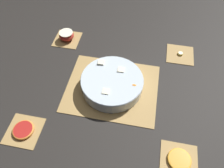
% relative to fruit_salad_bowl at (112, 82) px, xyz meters
% --- Properties ---
extents(ground_plane, '(6.00, 6.00, 0.00)m').
position_rel_fruit_salad_bowl_xyz_m(ground_plane, '(-0.00, -0.00, -0.04)').
color(ground_plane, black).
extents(bamboo_mat_center, '(0.44, 0.36, 0.01)m').
position_rel_fruit_salad_bowl_xyz_m(bamboo_mat_center, '(-0.00, -0.00, -0.04)').
color(bamboo_mat_center, '#A8844C').
rests_on(bamboo_mat_center, ground_plane).
extents(coaster_mat_near_left, '(0.14, 0.14, 0.01)m').
position_rel_fruit_salad_bowl_xyz_m(coaster_mat_near_left, '(-0.32, -0.29, -0.04)').
color(coaster_mat_near_left, '#A8844C').
rests_on(coaster_mat_near_left, ground_plane).
extents(coaster_mat_near_right, '(0.14, 0.14, 0.01)m').
position_rel_fruit_salad_bowl_xyz_m(coaster_mat_near_right, '(0.32, -0.29, -0.04)').
color(coaster_mat_near_right, '#A8844C').
rests_on(coaster_mat_near_right, ground_plane).
extents(coaster_mat_far_left, '(0.14, 0.14, 0.01)m').
position_rel_fruit_salad_bowl_xyz_m(coaster_mat_far_left, '(-0.32, 0.29, -0.04)').
color(coaster_mat_far_left, '#A8844C').
rests_on(coaster_mat_far_left, ground_plane).
extents(coaster_mat_far_right, '(0.14, 0.14, 0.01)m').
position_rel_fruit_salad_bowl_xyz_m(coaster_mat_far_right, '(0.32, 0.29, -0.04)').
color(coaster_mat_far_right, '#A8844C').
rests_on(coaster_mat_far_right, ground_plane).
extents(fruit_salad_bowl, '(0.30, 0.30, 0.08)m').
position_rel_fruit_salad_bowl_xyz_m(fruit_salad_bowl, '(0.00, 0.00, 0.00)').
color(fruit_salad_bowl, silver).
rests_on(fruit_salad_bowl, bamboo_mat_center).
extents(apple_half, '(0.08, 0.08, 0.05)m').
position_rel_fruit_salad_bowl_xyz_m(apple_half, '(-0.32, 0.29, -0.01)').
color(apple_half, '#B72D23').
rests_on(apple_half, coaster_mat_far_left).
extents(orange_slice_whole, '(0.09, 0.09, 0.01)m').
position_rel_fruit_salad_bowl_xyz_m(orange_slice_whole, '(0.32, -0.29, -0.03)').
color(orange_slice_whole, orange).
rests_on(orange_slice_whole, coaster_mat_near_right).
extents(banana_coin_single, '(0.03, 0.03, 0.01)m').
position_rel_fruit_salad_bowl_xyz_m(banana_coin_single, '(0.32, 0.29, -0.03)').
color(banana_coin_single, '#F7EFC6').
rests_on(banana_coin_single, coaster_mat_far_right).
extents(grapefruit_slice, '(0.09, 0.09, 0.01)m').
position_rel_fruit_salad_bowl_xyz_m(grapefruit_slice, '(-0.32, -0.29, -0.03)').
color(grapefruit_slice, '#B2231E').
rests_on(grapefruit_slice, coaster_mat_near_left).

